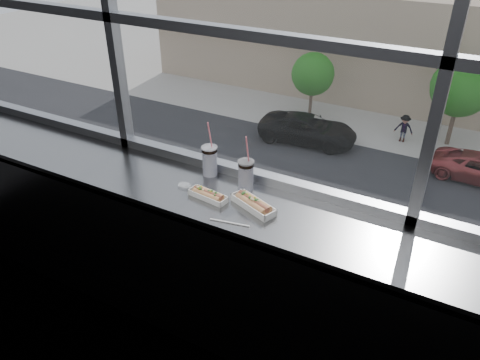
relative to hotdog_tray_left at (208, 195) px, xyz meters
The scene contains 19 objects.
wall_back_lower 0.67m from the hotdog_tray_left, 71.19° to the left, with size 6.00×6.00×0.00m, color black.
counter 0.14m from the hotdog_tray_left, 26.54° to the left, with size 6.00×0.55×0.06m, color gray.
counter_fascia 0.62m from the hotdog_tray_left, 60.38° to the right, with size 6.00×0.04×1.04m, color gray.
hotdog_tray_left is the anchor object (origin of this frame).
hotdog_tray_right 0.29m from the hotdog_tray_left, ahead, with size 0.31×0.20×0.07m.
soda_cup_left 0.30m from the hotdog_tray_left, 119.05° to the left, with size 0.10×0.10×0.38m.
soda_cup_right 0.26m from the hotdog_tray_left, 53.57° to the left, with size 0.10×0.10×0.37m.
loose_straw 0.28m from the hotdog_tray_left, 33.60° to the right, with size 0.01×0.01×0.23m, color white.
wrapper 0.20m from the hotdog_tray_left, 168.12° to the left, with size 0.10×0.07×0.02m, color silver.
plaza_ground 45.48m from the hotdog_tray_left, 89.85° to the left, with size 120.00×120.00×0.00m, color #9B968E.
street_asphalt 23.66m from the hotdog_tray_left, 89.68° to the left, with size 80.00×10.00×0.06m, color black.
far_sidewalk 30.81m from the hotdog_tray_left, 89.77° to the left, with size 80.00×6.00×0.04m, color #9B968E.
far_building 39.18m from the hotdog_tray_left, 89.83° to the left, with size 50.00×14.00×8.00m, color gray.
car_far_a 27.84m from the hotdog_tray_left, 108.19° to the left, with size 6.95×2.89×2.32m, color black.
car_near_b 20.92m from the hotdog_tray_left, 113.16° to the left, with size 6.09×2.54×2.03m, color black.
car_near_a 23.29m from the hotdog_tray_left, 127.25° to the left, with size 6.24×2.60×2.08m, color gray.
pedestrian_b 29.53m from the hotdog_tray_left, 95.34° to the left, with size 0.98×0.74×2.21m, color #66605B.
tree_left 31.15m from the hotdog_tray_left, 108.30° to the left, with size 3.00×3.00×4.69m.
tree_center 29.52m from the hotdog_tray_left, 89.78° to the left, with size 3.61×3.61×5.64m.
Camera 1 is at (1.16, -0.79, 2.63)m, focal length 35.00 mm.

